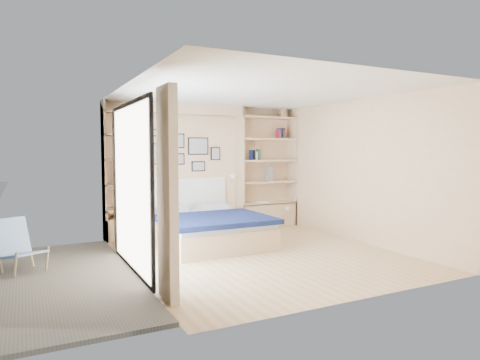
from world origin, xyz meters
name	(u,v)px	position (x,y,z in m)	size (l,w,h in m)	color
ground	(260,254)	(0.00, 0.00, 0.00)	(4.50, 4.50, 0.00)	#D6B17E
room_shell	(200,180)	(-0.39, 1.52, 1.08)	(4.50, 4.50, 4.50)	beige
bed	(207,228)	(-0.45, 1.07, 0.28)	(1.76, 2.26, 1.07)	tan
photo_gallery	(184,151)	(-0.45, 2.22, 1.60)	(1.48, 0.02, 0.82)	black
reading_lamps	(195,177)	(-0.30, 2.00, 1.10)	(1.92, 0.12, 0.15)	silver
shelf_decor	(261,146)	(1.19, 2.07, 1.70)	(3.54, 0.23, 2.03)	#A44F22
deck_chair	(19,246)	(-3.33, 0.63, 0.34)	(0.69, 0.83, 0.72)	tan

